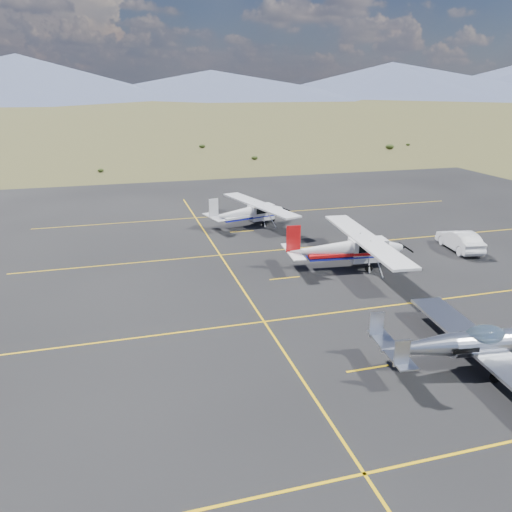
{
  "coord_description": "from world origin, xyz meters",
  "views": [
    {
      "loc": [
        -12.65,
        -20.13,
        11.51
      ],
      "look_at": [
        -4.84,
        7.66,
        1.6
      ],
      "focal_mm": 35.0,
      "sensor_mm": 36.0,
      "label": 1
    }
  ],
  "objects_px": {
    "aircraft_plain": "(248,212)",
    "sedan": "(460,240)",
    "aircraft_low_wing": "(467,344)",
    "aircraft_cessna": "(348,248)"
  },
  "relations": [
    {
      "from": "aircraft_cessna",
      "to": "aircraft_plain",
      "type": "height_order",
      "value": "aircraft_cessna"
    },
    {
      "from": "aircraft_cessna",
      "to": "aircraft_plain",
      "type": "distance_m",
      "value": 12.45
    },
    {
      "from": "aircraft_low_wing",
      "to": "aircraft_cessna",
      "type": "relative_size",
      "value": 0.85
    },
    {
      "from": "aircraft_plain",
      "to": "sedan",
      "type": "height_order",
      "value": "aircraft_plain"
    },
    {
      "from": "sedan",
      "to": "aircraft_plain",
      "type": "bearing_deg",
      "value": -31.53
    },
    {
      "from": "aircraft_low_wing",
      "to": "aircraft_plain",
      "type": "xyz_separation_m",
      "value": [
        -3.11,
        24.63,
        0.14
      ]
    },
    {
      "from": "sedan",
      "to": "aircraft_low_wing",
      "type": "bearing_deg",
      "value": 61.86
    },
    {
      "from": "aircraft_low_wing",
      "to": "sedan",
      "type": "distance_m",
      "value": 17.09
    },
    {
      "from": "aircraft_low_wing",
      "to": "aircraft_plain",
      "type": "relative_size",
      "value": 0.97
    },
    {
      "from": "aircraft_low_wing",
      "to": "sedan",
      "type": "bearing_deg",
      "value": 60.11
    }
  ]
}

